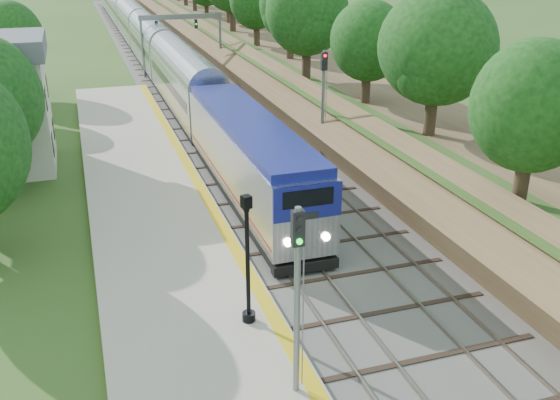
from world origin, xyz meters
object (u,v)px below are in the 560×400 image
object	(u,v)px
signal_farside	(323,94)
signal_gantry	(181,28)
lamppost_far	(248,267)
signal_platform	(297,283)
train	(142,36)

from	to	relation	value
signal_farside	signal_gantry	bearing A→B (deg)	97.20
lamppost_far	signal_platform	world-z (taller)	signal_platform
train	signal_platform	distance (m)	65.01
signal_gantry	signal_farside	world-z (taller)	signal_farside
signal_platform	signal_farside	xyz separation A→B (m)	(9.10, 20.86, 0.19)
lamppost_far	signal_farside	bearing A→B (deg)	60.59
signal_platform	train	bearing A→B (deg)	87.44
signal_platform	signal_farside	size ratio (longest dim) A/B	0.89
train	signal_platform	size ratio (longest dim) A/B	19.46
lamppost_far	signal_platform	size ratio (longest dim) A/B	0.80
lamppost_far	train	bearing A→B (deg)	86.93
signal_platform	signal_gantry	bearing A→B (deg)	83.92
lamppost_far	signal_platform	bearing A→B (deg)	-84.81
lamppost_far	signal_farside	xyz separation A→B (m)	(9.47, 16.80, 1.75)
signal_gantry	lamppost_far	xyz separation A→B (m)	(-5.74, -46.33, -2.27)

